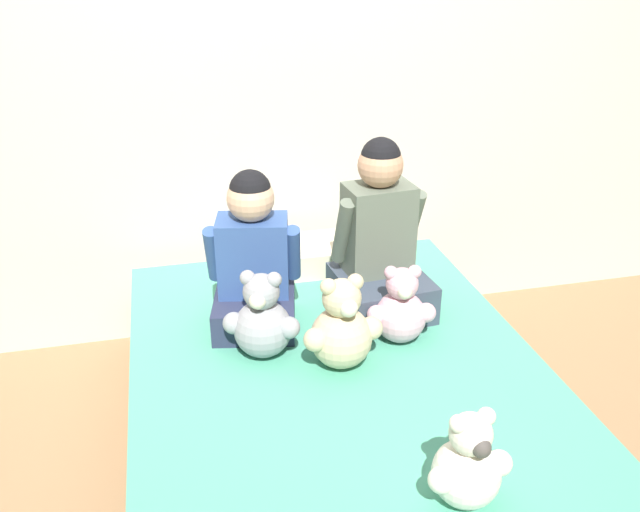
{
  "coord_description": "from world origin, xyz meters",
  "views": [
    {
      "loc": [
        -0.5,
        -1.77,
        1.71
      ],
      "look_at": [
        0.0,
        0.32,
        0.68
      ],
      "focal_mm": 38.0,
      "sensor_mm": 36.0,
      "label": 1
    }
  ],
  "objects_px": {
    "teddy_bear_held_by_right_child": "(401,310)",
    "teddy_bear_at_foot_of_bed": "(468,465)",
    "bed": "(342,422)",
    "pillow_at_headboard": "(294,257)",
    "child_on_right": "(380,244)",
    "teddy_bear_held_by_left_child": "(262,321)",
    "teddy_bear_between_children": "(342,329)",
    "child_on_left": "(253,260)"
  },
  "relations": [
    {
      "from": "child_on_right",
      "to": "teddy_bear_held_by_left_child",
      "type": "height_order",
      "value": "child_on_right"
    },
    {
      "from": "teddy_bear_held_by_left_child",
      "to": "pillow_at_headboard",
      "type": "height_order",
      "value": "teddy_bear_held_by_left_child"
    },
    {
      "from": "child_on_left",
      "to": "teddy_bear_at_foot_of_bed",
      "type": "height_order",
      "value": "child_on_left"
    },
    {
      "from": "child_on_right",
      "to": "teddy_bear_between_children",
      "type": "relative_size",
      "value": 2.02
    },
    {
      "from": "teddy_bear_held_by_left_child",
      "to": "bed",
      "type": "bearing_deg",
      "value": -14.82
    },
    {
      "from": "bed",
      "to": "teddy_bear_held_by_right_child",
      "type": "distance_m",
      "value": 0.44
    },
    {
      "from": "teddy_bear_held_by_left_child",
      "to": "pillow_at_headboard",
      "type": "relative_size",
      "value": 0.58
    },
    {
      "from": "teddy_bear_between_children",
      "to": "pillow_at_headboard",
      "type": "xyz_separation_m",
      "value": [
        -0.01,
        0.74,
        -0.08
      ]
    },
    {
      "from": "bed",
      "to": "teddy_bear_held_by_left_child",
      "type": "relative_size",
      "value": 6.08
    },
    {
      "from": "teddy_bear_held_by_left_child",
      "to": "teddy_bear_held_by_right_child",
      "type": "bearing_deg",
      "value": 19.71
    },
    {
      "from": "teddy_bear_held_by_right_child",
      "to": "teddy_bear_at_foot_of_bed",
      "type": "distance_m",
      "value": 0.76
    },
    {
      "from": "child_on_right",
      "to": "teddy_bear_held_by_right_child",
      "type": "height_order",
      "value": "child_on_right"
    },
    {
      "from": "teddy_bear_held_by_left_child",
      "to": "teddy_bear_between_children",
      "type": "bearing_deg",
      "value": -4.39
    },
    {
      "from": "child_on_right",
      "to": "teddy_bear_held_by_right_child",
      "type": "bearing_deg",
      "value": -94.89
    },
    {
      "from": "child_on_left",
      "to": "child_on_right",
      "type": "bearing_deg",
      "value": 11.57
    },
    {
      "from": "bed",
      "to": "teddy_bear_held_by_left_child",
      "type": "bearing_deg",
      "value": 142.9
    },
    {
      "from": "teddy_bear_held_by_left_child",
      "to": "teddy_bear_between_children",
      "type": "distance_m",
      "value": 0.27
    },
    {
      "from": "child_on_left",
      "to": "teddy_bear_at_foot_of_bed",
      "type": "xyz_separation_m",
      "value": [
        0.38,
        -1.0,
        -0.13
      ]
    },
    {
      "from": "child_on_left",
      "to": "pillow_at_headboard",
      "type": "relative_size",
      "value": 1.06
    },
    {
      "from": "child_on_left",
      "to": "teddy_bear_held_by_left_child",
      "type": "distance_m",
      "value": 0.25
    },
    {
      "from": "child_on_right",
      "to": "pillow_at_headboard",
      "type": "height_order",
      "value": "child_on_right"
    },
    {
      "from": "bed",
      "to": "teddy_bear_at_foot_of_bed",
      "type": "height_order",
      "value": "teddy_bear_at_foot_of_bed"
    },
    {
      "from": "child_on_left",
      "to": "teddy_bear_at_foot_of_bed",
      "type": "bearing_deg",
      "value": -57.56
    },
    {
      "from": "teddy_bear_between_children",
      "to": "teddy_bear_held_by_right_child",
      "type": "bearing_deg",
      "value": 14.98
    },
    {
      "from": "pillow_at_headboard",
      "to": "bed",
      "type": "bearing_deg",
      "value": -90.0
    },
    {
      "from": "teddy_bear_held_by_right_child",
      "to": "teddy_bear_at_foot_of_bed",
      "type": "height_order",
      "value": "teddy_bear_held_by_right_child"
    },
    {
      "from": "teddy_bear_held_by_left_child",
      "to": "child_on_left",
      "type": "bearing_deg",
      "value": 110.51
    },
    {
      "from": "bed",
      "to": "child_on_left",
      "type": "distance_m",
      "value": 0.65
    },
    {
      "from": "child_on_left",
      "to": "teddy_bear_held_by_left_child",
      "type": "height_order",
      "value": "child_on_left"
    },
    {
      "from": "bed",
      "to": "child_on_left",
      "type": "relative_size",
      "value": 3.29
    },
    {
      "from": "teddy_bear_held_by_right_child",
      "to": "pillow_at_headboard",
      "type": "xyz_separation_m",
      "value": [
        -0.25,
        0.64,
        -0.07
      ]
    },
    {
      "from": "teddy_bear_held_by_right_child",
      "to": "teddy_bear_between_children",
      "type": "relative_size",
      "value": 0.88
    },
    {
      "from": "teddy_bear_held_by_left_child",
      "to": "teddy_bear_at_foot_of_bed",
      "type": "height_order",
      "value": "teddy_bear_held_by_left_child"
    },
    {
      "from": "bed",
      "to": "pillow_at_headboard",
      "type": "xyz_separation_m",
      "value": [
        0.0,
        0.79,
        0.26
      ]
    },
    {
      "from": "pillow_at_headboard",
      "to": "child_on_left",
      "type": "bearing_deg",
      "value": -119.98
    },
    {
      "from": "child_on_left",
      "to": "teddy_bear_held_by_right_child",
      "type": "distance_m",
      "value": 0.55
    },
    {
      "from": "bed",
      "to": "teddy_bear_between_children",
      "type": "height_order",
      "value": "teddy_bear_between_children"
    },
    {
      "from": "teddy_bear_held_by_right_child",
      "to": "pillow_at_headboard",
      "type": "relative_size",
      "value": 0.53
    },
    {
      "from": "teddy_bear_held_by_left_child",
      "to": "teddy_bear_held_by_right_child",
      "type": "height_order",
      "value": "teddy_bear_held_by_left_child"
    },
    {
      "from": "teddy_bear_held_by_right_child",
      "to": "pillow_at_headboard",
      "type": "height_order",
      "value": "teddy_bear_held_by_right_child"
    },
    {
      "from": "teddy_bear_at_foot_of_bed",
      "to": "pillow_at_headboard",
      "type": "relative_size",
      "value": 0.51
    },
    {
      "from": "teddy_bear_held_by_left_child",
      "to": "teddy_bear_between_children",
      "type": "xyz_separation_m",
      "value": [
        0.24,
        -0.12,
        0.01
      ]
    }
  ]
}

